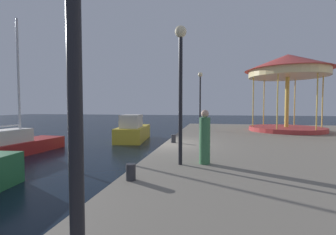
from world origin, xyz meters
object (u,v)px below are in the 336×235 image
at_px(motorboat_yellow, 133,131).
at_px(person_far_corner, 205,139).
at_px(lamp_post_far_end, 200,91).
at_px(sailboat_red, 11,145).
at_px(lamp_post_mid_promenade, 181,70).
at_px(bollard_north, 173,139).
at_px(carousel, 288,74).
at_px(bollard_center, 131,172).

height_order(motorboat_yellow, person_far_corner, person_far_corner).
bearing_deg(lamp_post_far_end, motorboat_yellow, -169.26).
xyz_separation_m(sailboat_red, lamp_post_far_end, (9.55, 7.44, 3.26)).
height_order(lamp_post_mid_promenade, bollard_north, lamp_post_mid_promenade).
xyz_separation_m(carousel, person_far_corner, (-5.64, -11.11, -3.43)).
relative_size(motorboat_yellow, bollard_center, 12.48).
bearing_deg(sailboat_red, person_far_corner, -16.89).
bearing_deg(carousel, motorboat_yellow, -172.43).
xyz_separation_m(motorboat_yellow, carousel, (11.39, 1.51, 4.28)).
distance_m(carousel, person_far_corner, 12.92).
bearing_deg(motorboat_yellow, bollard_center, -70.83).
bearing_deg(lamp_post_mid_promenade, sailboat_red, 160.64).
xyz_separation_m(motorboat_yellow, lamp_post_far_end, (5.06, 0.96, 3.07)).
bearing_deg(carousel, lamp_post_far_end, -174.99).
bearing_deg(bollard_center, carousel, 60.65).
distance_m(lamp_post_mid_promenade, bollard_center, 3.38).
distance_m(lamp_post_far_end, bollard_center, 12.89).
bearing_deg(person_far_corner, sailboat_red, 163.11).
distance_m(lamp_post_far_end, person_far_corner, 10.81).
distance_m(carousel, lamp_post_mid_promenade, 13.07).
bearing_deg(sailboat_red, carousel, 26.73).
height_order(motorboat_yellow, bollard_north, motorboat_yellow).
xyz_separation_m(bollard_north, person_far_corner, (1.68, -4.08, 0.60)).
xyz_separation_m(lamp_post_mid_promenade, lamp_post_far_end, (0.05, 10.78, 0.10)).
xyz_separation_m(motorboat_yellow, bollard_center, (4.02, -11.58, 0.25)).
xyz_separation_m(bollard_center, person_far_corner, (1.73, 1.98, 0.60)).
bearing_deg(lamp_post_mid_promenade, lamp_post_far_end, 89.73).
bearing_deg(bollard_center, motorboat_yellow, 109.17).
distance_m(motorboat_yellow, bollard_north, 6.86).
bearing_deg(motorboat_yellow, lamp_post_mid_promenade, -62.97).
height_order(lamp_post_far_end, bollard_north, lamp_post_far_end).
distance_m(bollard_north, person_far_corner, 4.45).
bearing_deg(lamp_post_mid_promenade, bollard_center, -119.34).
xyz_separation_m(lamp_post_mid_promenade, bollard_center, (-0.99, -1.76, -2.72)).
bearing_deg(bollard_north, motorboat_yellow, 126.44).
distance_m(lamp_post_mid_promenade, person_far_corner, 2.26).
height_order(lamp_post_mid_promenade, bollard_center, lamp_post_mid_promenade).
xyz_separation_m(sailboat_red, carousel, (15.88, 8.00, 4.47)).
relative_size(carousel, lamp_post_mid_promenade, 1.42).
xyz_separation_m(sailboat_red, bollard_north, (8.57, 0.97, 0.45)).
relative_size(motorboat_yellow, carousel, 0.83).
bearing_deg(person_far_corner, motorboat_yellow, 120.94).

